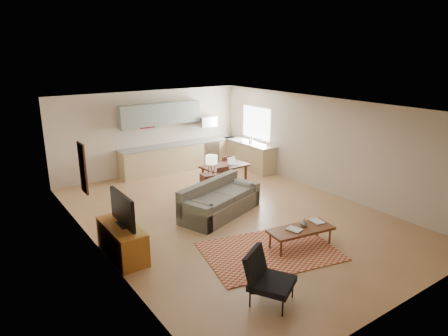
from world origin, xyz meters
TOP-DOWN VIEW (x-y plane):
  - room at (0.00, 0.00)m, footprint 9.00×9.00m
  - kitchen_counter_back at (0.90, 4.18)m, footprint 4.26×0.64m
  - kitchen_counter_right at (2.93, 3.00)m, footprint 0.64×2.26m
  - kitchen_range at (2.00, 4.18)m, footprint 0.62×0.62m
  - kitchen_microwave at (2.00, 4.20)m, footprint 0.62×0.40m
  - upper_cabinets at (0.30, 4.33)m, footprint 2.80×0.34m
  - window_right at (3.23, 3.00)m, footprint 0.02×1.40m
  - wall_art_left at (-3.21, 0.90)m, footprint 0.06×0.42m
  - triptych at (-0.10, 4.47)m, footprint 1.70×0.04m
  - rug at (-0.45, -1.98)m, footprint 2.97×2.36m
  - sofa at (-0.18, 0.19)m, footprint 2.56×1.75m
  - coffee_table at (0.21, -2.16)m, footprint 1.47×0.77m
  - book_a at (-0.07, -2.17)m, footprint 0.37×0.41m
  - book_b at (0.61, -2.11)m, footprint 0.32×0.38m
  - vase at (0.33, -2.12)m, footprint 0.17×0.17m
  - armchair at (-1.55, -3.26)m, footprint 1.03×1.03m
  - tv_credenza at (-2.95, -0.41)m, footprint 0.55×1.42m
  - tv at (-2.90, -0.41)m, footprint 0.11×1.09m
  - console_table at (0.34, 1.38)m, footprint 0.62×0.46m
  - table_lamp at (0.34, 1.38)m, footprint 0.37×0.37m
  - dining_table at (1.08, 1.82)m, footprint 1.39×0.84m
  - dining_chair_near at (0.71, 1.21)m, footprint 0.41×0.43m
  - dining_chair_far at (1.45, 2.42)m, footprint 0.43×0.44m
  - laptop at (1.35, 1.73)m, footprint 0.31×0.25m
  - soap_bottle at (2.83, 2.80)m, footprint 0.12×0.12m

SIDE VIEW (x-z plane):
  - rug at x=-0.45m, z-range 0.00..0.02m
  - coffee_table at x=0.21m, z-range 0.00..0.42m
  - tv_credenza at x=-2.95m, z-range 0.00..0.66m
  - console_table at x=0.34m, z-range 0.00..0.67m
  - dining_table at x=1.08m, z-range 0.00..0.68m
  - dining_chair_near at x=0.71m, z-range 0.00..0.80m
  - dining_chair_far at x=1.45m, z-range 0.00..0.80m
  - sofa at x=-0.18m, z-range 0.00..0.82m
  - book_b at x=0.61m, z-range 0.42..0.44m
  - book_a at x=-0.07m, z-range 0.42..0.44m
  - armchair at x=-1.55m, z-range 0.00..0.87m
  - kitchen_range at x=2.00m, z-range 0.00..0.90m
  - kitchen_counter_back at x=0.90m, z-range 0.00..0.92m
  - kitchen_counter_right at x=2.93m, z-range 0.00..0.92m
  - vase at x=0.33m, z-range 0.42..0.58m
  - laptop at x=1.35m, z-range 0.68..0.90m
  - table_lamp at x=0.34m, z-range 0.67..1.20m
  - tv at x=-2.90m, z-range 0.66..1.31m
  - soap_bottle at x=2.83m, z-range 0.92..1.11m
  - room at x=0.00m, z-range -3.15..5.85m
  - kitchen_microwave at x=2.00m, z-range 1.38..1.73m
  - window_right at x=3.23m, z-range 1.02..2.08m
  - wall_art_left at x=-3.21m, z-range 1.00..2.10m
  - triptych at x=-0.10m, z-range 1.50..2.00m
  - upper_cabinets at x=0.30m, z-range 1.60..2.30m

